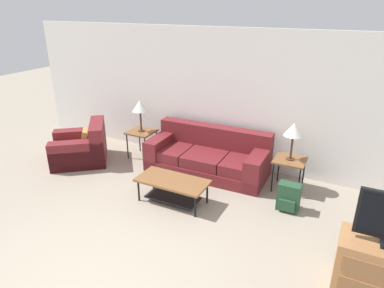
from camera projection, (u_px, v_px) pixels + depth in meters
The scene contains 9 objects.
wall_back at pixel (224, 99), 6.50m from camera, with size 9.03×0.06×2.60m.
couch at pixel (208, 157), 6.45m from camera, with size 2.25×1.00×0.82m.
armchair at pixel (82, 148), 6.87m from camera, with size 1.41×1.39×0.80m.
coffee_table at pixel (173, 186), 5.44m from camera, with size 1.14×0.55×0.40m.
side_table_left at pixel (142, 134), 7.00m from camera, with size 0.52×0.51×0.56m.
side_table_right at pixel (290, 162), 5.74m from camera, with size 0.52×0.51×0.56m.
table_lamp_left at pixel (140, 107), 6.78m from camera, with size 0.31×0.31×0.64m.
table_lamp_right at pixel (294, 130), 5.52m from camera, with size 0.31×0.31×0.64m.
backpack at pixel (289, 197), 5.26m from camera, with size 0.34×0.27×0.45m.
Camera 1 is at (2.32, -1.97, 2.99)m, focal length 32.00 mm.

